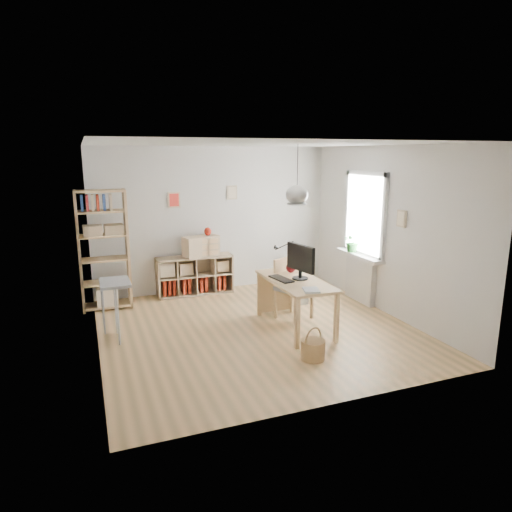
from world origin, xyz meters
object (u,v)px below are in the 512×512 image
object	(u,v)px
chair	(291,285)
drawer_chest	(201,246)
cube_shelf	(193,278)
tall_bookshelf	(103,245)
storage_chest	(289,291)
monitor	(301,260)
desk	(295,286)

from	to	relation	value
chair	drawer_chest	size ratio (longest dim) A/B	1.48
chair	cube_shelf	bearing A→B (deg)	97.72
drawer_chest	chair	bearing A→B (deg)	-75.67
tall_bookshelf	storage_chest	bearing A→B (deg)	-14.81
storage_chest	monitor	world-z (taller)	monitor
storage_chest	desk	bearing A→B (deg)	-106.86
desk	cube_shelf	size ratio (longest dim) A/B	1.07
cube_shelf	tall_bookshelf	xyz separation A→B (m)	(-1.56, -0.28, 0.79)
storage_chest	monitor	bearing A→B (deg)	-103.25
monitor	drawer_chest	bearing A→B (deg)	102.19
desk	drawer_chest	size ratio (longest dim) A/B	2.32
chair	drawer_chest	bearing A→B (deg)	94.76
tall_bookshelf	storage_chest	distance (m)	3.25
cube_shelf	monitor	world-z (taller)	monitor
chair	drawer_chest	world-z (taller)	drawer_chest
chair	drawer_chest	xyz separation A→B (m)	(-1.00, 1.77, 0.36)
tall_bookshelf	storage_chest	size ratio (longest dim) A/B	3.00
tall_bookshelf	cube_shelf	bearing A→B (deg)	10.19
monitor	drawer_chest	world-z (taller)	monitor
cube_shelf	tall_bookshelf	distance (m)	1.77
desk	chair	distance (m)	0.45
chair	monitor	size ratio (longest dim) A/B	1.62
chair	storage_chest	distance (m)	0.87
desk	chair	size ratio (longest dim) A/B	1.56
storage_chest	cube_shelf	bearing A→B (deg)	147.46
desk	monitor	distance (m)	0.39
storage_chest	monitor	xyz separation A→B (m)	(-0.35, -1.14, 0.85)
cube_shelf	storage_chest	size ratio (longest dim) A/B	2.10
tall_bookshelf	monitor	xyz separation A→B (m)	(2.67, -1.94, -0.05)
drawer_chest	monitor	bearing A→B (deg)	-81.48
tall_bookshelf	desk	bearing A→B (deg)	-37.01
desk	storage_chest	bearing A→B (deg)	69.16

